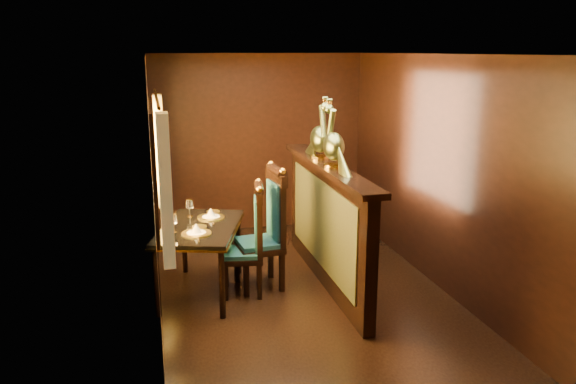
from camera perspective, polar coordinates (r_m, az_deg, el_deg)
name	(u,v)px	position (r m, az deg, el deg)	size (l,w,h in m)	color
ground	(305,296)	(6.06, 1.76, -10.55)	(5.00, 5.00, 0.00)	black
room_shell	(298,149)	(5.58, 0.99, 4.36)	(3.04, 5.04, 2.52)	black
partition	(327,222)	(6.16, 3.94, -3.05)	(0.26, 2.70, 1.36)	black
dining_table	(200,232)	(5.97, -8.95, -4.05)	(1.11, 1.45, 0.95)	black
chair_left	(269,224)	(6.08, -1.89, -3.27)	(0.53, 0.56, 1.36)	black
chair_right	(252,236)	(5.93, -3.64, -4.51)	(0.50, 0.52, 1.22)	black
peacock_left	(334,134)	(5.77, 4.70, 5.90)	(0.22, 0.58, 0.69)	#1B523F
peacock_right	(320,127)	(6.22, 3.29, 6.57)	(0.22, 0.59, 0.70)	#1B523F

